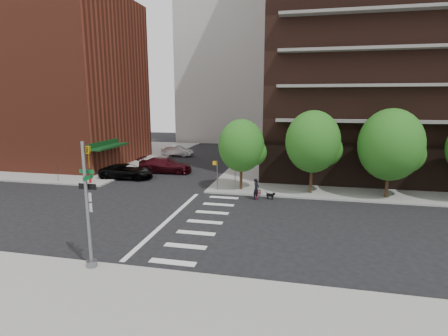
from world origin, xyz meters
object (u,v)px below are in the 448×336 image
at_px(parked_car_maroon, 165,165).
at_px(dog_walker, 256,189).
at_px(scooter, 258,193).
at_px(parked_car_black, 127,171).
at_px(traffic_signal, 89,215).
at_px(fire_hydrant, 90,179).
at_px(parked_car_silver, 178,151).

relative_size(parked_car_maroon, dog_walker, 3.37).
relative_size(scooter, dog_walker, 0.94).
distance_m(parked_car_black, dog_walker, 14.66).
bearing_deg(parked_car_maroon, traffic_signal, -170.44).
bearing_deg(traffic_signal, scooter, 65.94).
height_order(traffic_signal, parked_car_black, traffic_signal).
xyz_separation_m(fire_hydrant, parked_car_maroon, (5.00, 6.64, 0.30)).
xyz_separation_m(scooter, dog_walker, (-0.11, -0.50, 0.44)).
relative_size(fire_hydrant, parked_car_silver, 0.16).
bearing_deg(parked_car_maroon, fire_hydrant, 139.66).
height_order(fire_hydrant, parked_car_silver, parked_car_silver).
bearing_deg(scooter, fire_hydrant, -176.24).
relative_size(fire_hydrant, parked_car_black, 0.13).
distance_m(traffic_signal, parked_car_black, 19.93).
relative_size(parked_car_black, parked_car_silver, 1.21).
xyz_separation_m(parked_car_black, parked_car_silver, (0.06, 14.95, -0.02)).
xyz_separation_m(parked_car_black, parked_car_maroon, (2.70, 3.67, 0.09)).
height_order(traffic_signal, parked_car_silver, traffic_signal).
bearing_deg(parked_car_maroon, parked_car_silver, 9.81).
relative_size(traffic_signal, parked_car_black, 1.10).
relative_size(fire_hydrant, dog_walker, 0.42).
bearing_deg(parked_car_black, scooter, -112.48).
bearing_deg(scooter, dog_walker, -94.42).
distance_m(traffic_signal, dog_walker, 14.94).
bearing_deg(fire_hydrant, parked_car_silver, 82.50).
height_order(traffic_signal, dog_walker, traffic_signal).
relative_size(traffic_signal, scooter, 3.66).
relative_size(parked_car_black, parked_car_maroon, 0.93).
distance_m(parked_car_black, scooter, 14.62).
bearing_deg(dog_walker, traffic_signal, 173.52).
bearing_deg(traffic_signal, parked_car_black, 112.94).
xyz_separation_m(traffic_signal, dog_walker, (6.14, 13.49, -1.83)).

